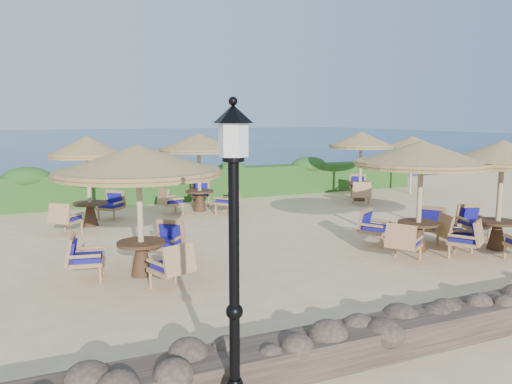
% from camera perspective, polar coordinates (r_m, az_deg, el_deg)
% --- Properties ---
extents(ground, '(120.00, 120.00, 0.00)m').
position_cam_1_polar(ground, '(13.52, 6.26, -5.14)').
color(ground, beige).
rests_on(ground, ground).
extents(sea, '(160.00, 160.00, 0.00)m').
position_cam_1_polar(sea, '(81.72, -18.98, 5.85)').
color(sea, navy).
rests_on(sea, ground).
extents(hedge, '(18.00, 0.90, 1.20)m').
position_cam_1_polar(hedge, '(19.88, -4.05, 1.05)').
color(hedge, '#1F4A17').
rests_on(hedge, ground).
extents(stone_wall, '(15.00, 0.65, 0.44)m').
position_cam_1_polar(stone_wall, '(8.87, 27.00, -11.96)').
color(stone_wall, brown).
rests_on(stone_wall, ground).
extents(lamp_post, '(0.44, 0.44, 3.31)m').
position_cam_1_polar(lamp_post, '(5.18, -2.51, -9.86)').
color(lamp_post, black).
rests_on(lamp_post, ground).
extents(extra_parasol, '(2.30, 2.30, 2.41)m').
position_cam_1_polar(extra_parasol, '(21.96, 17.43, 5.50)').
color(extra_parasol, tan).
rests_on(extra_parasol, ground).
extents(cafe_set_0, '(3.31, 3.31, 2.65)m').
position_cam_1_polar(cafe_set_0, '(10.12, -13.26, 1.63)').
color(cafe_set_0, tan).
rests_on(cafe_set_0, ground).
extents(cafe_set_1, '(3.14, 3.14, 2.65)m').
position_cam_1_polar(cafe_set_1, '(12.36, 18.32, 2.15)').
color(cafe_set_1, tan).
rests_on(cafe_set_1, ground).
extents(cafe_set_2, '(2.88, 2.88, 2.65)m').
position_cam_1_polar(cafe_set_2, '(13.25, 26.21, 1.59)').
color(cafe_set_2, tan).
rests_on(cafe_set_2, ground).
extents(cafe_set_3, '(2.36, 2.57, 2.65)m').
position_cam_1_polar(cafe_set_3, '(15.29, -18.67, 3.15)').
color(cafe_set_3, tan).
rests_on(cafe_set_3, ground).
extents(cafe_set_4, '(2.79, 2.79, 2.65)m').
position_cam_1_polar(cafe_set_4, '(17.00, -6.54, 4.11)').
color(cafe_set_4, tan).
rests_on(cafe_set_4, ground).
extents(cafe_set_5, '(2.47, 2.75, 2.65)m').
position_cam_1_polar(cafe_set_5, '(19.42, 11.90, 4.68)').
color(cafe_set_5, tan).
rests_on(cafe_set_5, ground).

